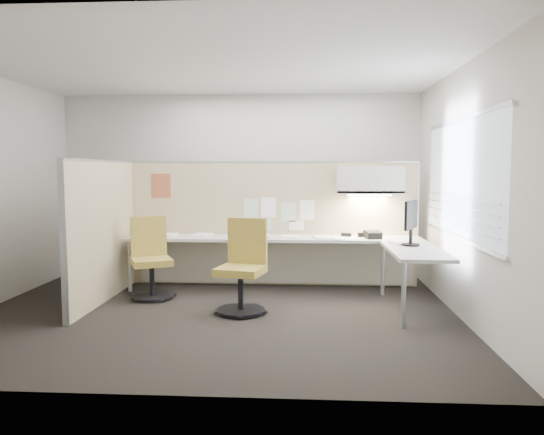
# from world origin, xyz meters

# --- Properties ---
(floor) EXTENTS (5.50, 4.50, 0.01)m
(floor) POSITION_xyz_m (0.00, 0.00, -0.01)
(floor) COLOR black
(floor) RESTS_ON ground
(ceiling) EXTENTS (5.50, 4.50, 0.01)m
(ceiling) POSITION_xyz_m (0.00, 0.00, 2.80)
(ceiling) COLOR white
(ceiling) RESTS_ON wall_back
(wall_back) EXTENTS (5.50, 0.02, 2.80)m
(wall_back) POSITION_xyz_m (0.00, 2.25, 1.40)
(wall_back) COLOR beige
(wall_back) RESTS_ON ground
(wall_front) EXTENTS (5.50, 0.02, 2.80)m
(wall_front) POSITION_xyz_m (0.00, -2.25, 1.40)
(wall_front) COLOR beige
(wall_front) RESTS_ON ground
(wall_right) EXTENTS (0.02, 4.50, 2.80)m
(wall_right) POSITION_xyz_m (2.75, 0.00, 1.40)
(wall_right) COLOR beige
(wall_right) RESTS_ON ground
(window_pane) EXTENTS (0.01, 2.80, 1.30)m
(window_pane) POSITION_xyz_m (2.73, 0.00, 1.55)
(window_pane) COLOR #ABB8C6
(window_pane) RESTS_ON wall_right
(partition_back) EXTENTS (4.10, 0.06, 1.75)m
(partition_back) POSITION_xyz_m (0.55, 1.60, 0.88)
(partition_back) COLOR #C5B088
(partition_back) RESTS_ON floor
(partition_left) EXTENTS (0.06, 2.20, 1.75)m
(partition_left) POSITION_xyz_m (-1.50, 0.50, 0.88)
(partition_left) COLOR #C5B088
(partition_left) RESTS_ON floor
(desk) EXTENTS (4.00, 2.07, 0.73)m
(desk) POSITION_xyz_m (0.93, 1.13, 0.60)
(desk) COLOR beige
(desk) RESTS_ON floor
(overhead_bin) EXTENTS (0.90, 0.36, 0.38)m
(overhead_bin) POSITION_xyz_m (1.90, 1.39, 1.51)
(overhead_bin) COLOR beige
(overhead_bin) RESTS_ON partition_back
(task_light_strip) EXTENTS (0.60, 0.06, 0.02)m
(task_light_strip) POSITION_xyz_m (1.90, 1.39, 1.30)
(task_light_strip) COLOR #FFEABF
(task_light_strip) RESTS_ON overhead_bin
(pinned_papers) EXTENTS (1.01, 0.00, 0.47)m
(pinned_papers) POSITION_xyz_m (0.63, 1.57, 1.03)
(pinned_papers) COLOR #8CBF8C
(pinned_papers) RESTS_ON partition_back
(poster) EXTENTS (0.28, 0.00, 0.35)m
(poster) POSITION_xyz_m (-1.05, 1.57, 1.42)
(poster) COLOR #EA541D
(poster) RESTS_ON partition_back
(chair_left) EXTENTS (0.64, 0.65, 1.03)m
(chair_left) POSITION_xyz_m (-0.96, 0.70, 0.48)
(chair_left) COLOR black
(chair_left) RESTS_ON floor
(chair_right) EXTENTS (0.60, 0.62, 1.07)m
(chair_right) POSITION_xyz_m (0.31, 0.09, 0.50)
(chair_right) COLOR black
(chair_right) RESTS_ON floor
(monitor) EXTENTS (0.25, 0.48, 0.54)m
(monitor) POSITION_xyz_m (2.30, 0.52, 1.05)
(monitor) COLOR black
(monitor) RESTS_ON desk
(phone) EXTENTS (0.25, 0.23, 0.12)m
(phone) POSITION_xyz_m (1.93, 1.18, 0.78)
(phone) COLOR black
(phone) RESTS_ON desk
(stapler) EXTENTS (0.15, 0.08, 0.05)m
(stapler) POSITION_xyz_m (1.59, 1.38, 0.76)
(stapler) COLOR black
(stapler) RESTS_ON desk
(tape_dispenser) EXTENTS (0.10, 0.07, 0.06)m
(tape_dispenser) POSITION_xyz_m (1.80, 1.35, 0.76)
(tape_dispenser) COLOR black
(tape_dispenser) RESTS_ON desk
(coat_hook) EXTENTS (0.18, 0.45, 1.35)m
(coat_hook) POSITION_xyz_m (-1.58, -0.10, 1.42)
(coat_hook) COLOR silver
(coat_hook) RESTS_ON partition_left
(paper_stack_0) EXTENTS (0.23, 0.30, 0.03)m
(paper_stack_0) POSITION_xyz_m (-0.88, 1.28, 0.74)
(paper_stack_0) COLOR white
(paper_stack_0) RESTS_ON desk
(paper_stack_1) EXTENTS (0.29, 0.34, 0.02)m
(paper_stack_1) POSITION_xyz_m (-0.41, 1.34, 0.74)
(paper_stack_1) COLOR white
(paper_stack_1) RESTS_ON desk
(paper_stack_2) EXTENTS (0.27, 0.33, 0.03)m
(paper_stack_2) POSITION_xyz_m (0.42, 1.25, 0.75)
(paper_stack_2) COLOR white
(paper_stack_2) RESTS_ON desk
(paper_stack_3) EXTENTS (0.25, 0.32, 0.02)m
(paper_stack_3) POSITION_xyz_m (0.82, 1.27, 0.74)
(paper_stack_3) COLOR white
(paper_stack_3) RESTS_ON desk
(paper_stack_4) EXTENTS (0.28, 0.34, 0.02)m
(paper_stack_4) POSITION_xyz_m (1.26, 1.17, 0.74)
(paper_stack_4) COLOR white
(paper_stack_4) RESTS_ON desk
(paper_stack_5) EXTENTS (0.30, 0.35, 0.02)m
(paper_stack_5) POSITION_xyz_m (2.23, 0.71, 0.74)
(paper_stack_5) COLOR white
(paper_stack_5) RESTS_ON desk
(paper_stack_6) EXTENTS (0.26, 0.32, 0.01)m
(paper_stack_6) POSITION_xyz_m (1.41, 1.13, 0.74)
(paper_stack_6) COLOR white
(paper_stack_6) RESTS_ON desk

